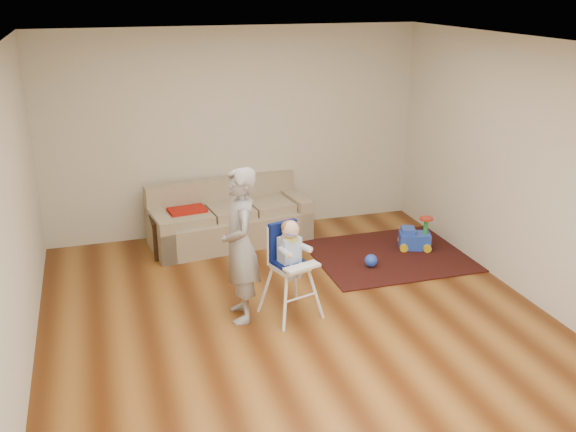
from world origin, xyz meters
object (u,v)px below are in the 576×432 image
object	(u,v)px
high_chair	(290,270)
adult	(240,246)
side_table	(171,234)
toy_ball	(371,261)
sofa	(230,214)
ride_on_toy	(415,233)

from	to	relation	value
high_chair	adult	world-z (taller)	adult
adult	side_table	bearing A→B (deg)	-162.14
toy_ball	sofa	bearing A→B (deg)	137.62
sofa	toy_ball	bearing A→B (deg)	-49.82
side_table	adult	bearing A→B (deg)	-76.25
ride_on_toy	sofa	bearing A→B (deg)	176.85
ride_on_toy	toy_ball	world-z (taller)	ride_on_toy
side_table	ride_on_toy	size ratio (longest dim) A/B	1.16
sofa	adult	world-z (taller)	adult
sofa	adult	xyz separation A→B (m)	(-0.32, -2.00, 0.39)
high_chair	adult	distance (m)	0.57
sofa	ride_on_toy	distance (m)	2.38
high_chair	adult	bearing A→B (deg)	151.17
ride_on_toy	toy_ball	xyz separation A→B (m)	(-0.76, -0.36, -0.13)
sofa	adult	distance (m)	2.06
side_table	high_chair	distance (m)	2.21
sofa	high_chair	size ratio (longest dim) A/B	2.04
sofa	toy_ball	xyz separation A→B (m)	(1.42, -1.30, -0.30)
high_chair	adult	xyz separation A→B (m)	(-0.48, 0.11, 0.28)
side_table	ride_on_toy	xyz separation A→B (m)	(2.96, -0.82, -0.02)
ride_on_toy	adult	size ratio (longest dim) A/B	0.27
high_chair	sofa	bearing A→B (deg)	78.06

